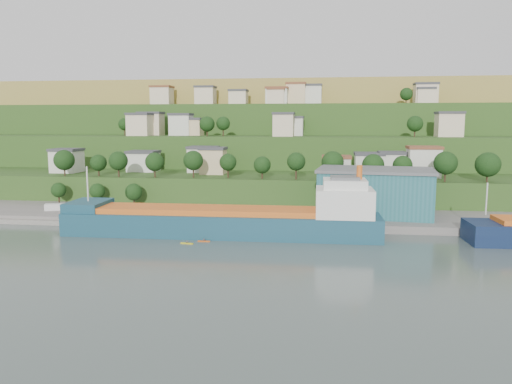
% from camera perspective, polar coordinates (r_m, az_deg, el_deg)
% --- Properties ---
extents(ground, '(500.00, 500.00, 0.00)m').
position_cam_1_polar(ground, '(114.19, -2.91, -5.92)').
color(ground, '#414F4C').
rests_on(ground, ground).
extents(quay, '(220.00, 26.00, 4.00)m').
position_cam_1_polar(quay, '(139.54, 7.39, -3.41)').
color(quay, slate).
rests_on(quay, ground).
extents(pebble_beach, '(40.00, 18.00, 2.40)m').
position_cam_1_polar(pebble_beach, '(153.80, -21.86, -2.86)').
color(pebble_beach, slate).
rests_on(pebble_beach, ground).
extents(hillside, '(360.00, 210.78, 96.00)m').
position_cam_1_polar(hillside, '(279.63, 3.62, 2.38)').
color(hillside, '#284719').
rests_on(hillside, ground).
extents(cargo_ship_near, '(77.10, 13.87, 19.75)m').
position_cam_1_polar(cargo_ship_near, '(121.64, -2.90, -3.53)').
color(cargo_ship_near, '#164152').
rests_on(cargo_ship_near, ground).
extents(warehouse, '(32.83, 22.17, 12.80)m').
position_cam_1_polar(warehouse, '(141.23, 13.42, 0.05)').
color(warehouse, '#215D63').
rests_on(warehouse, quay).
extents(caravan, '(6.27, 4.32, 2.70)m').
position_cam_1_polar(caravan, '(156.61, -21.93, -1.73)').
color(caravan, silver).
rests_on(caravan, pebble_beach).
extents(dinghy, '(4.47, 2.86, 0.84)m').
position_cam_1_polar(dinghy, '(146.84, -17.25, -2.49)').
color(dinghy, silver).
rests_on(dinghy, pebble_beach).
extents(kayak_orange, '(2.86, 0.52, 0.72)m').
position_cam_1_polar(kayak_orange, '(116.55, -5.97, -5.55)').
color(kayak_orange, '#D45512').
rests_on(kayak_orange, ground).
extents(kayak_yellow, '(3.04, 0.98, 0.75)m').
position_cam_1_polar(kayak_yellow, '(114.95, -7.90, -5.77)').
color(kayak_yellow, gold).
rests_on(kayak_yellow, ground).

